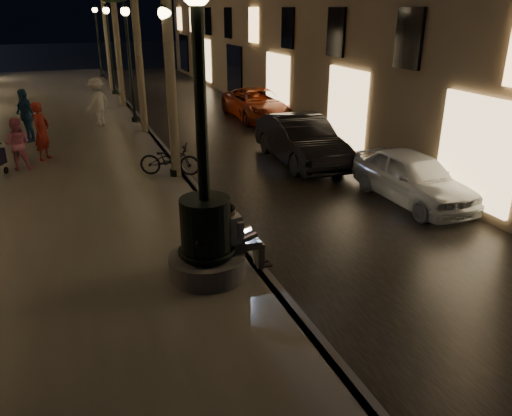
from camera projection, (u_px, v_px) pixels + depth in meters
name	position (u px, v px, depth m)	size (l,w,h in m)	color
ground	(146.00, 131.00, 20.87)	(120.00, 120.00, 0.00)	black
cobble_lane	(215.00, 125.00, 21.86)	(6.00, 45.00, 0.02)	black
promenade	(43.00, 136.00, 19.51)	(8.00, 45.00, 0.20)	#68635C
curb_strip	(146.00, 128.00, 20.83)	(0.25, 45.00, 0.20)	#59595B
fountain_lamppost	(206.00, 225.00, 8.82)	(1.40, 1.40, 5.21)	#59595B
seated_man_laptop	(239.00, 235.00, 9.14)	(0.97, 0.33, 1.35)	tan
lamp_curb_a	(168.00, 69.00, 13.50)	(0.36, 0.36, 4.81)	black
lamp_curb_b	(128.00, 48.00, 20.43)	(0.36, 0.36, 4.81)	black
lamp_curb_c	(109.00, 38.00, 27.37)	(0.36, 0.36, 4.81)	black
lamp_curb_d	(97.00, 32.00, 34.30)	(0.36, 0.36, 4.81)	black
car_front	(413.00, 177.00, 13.01)	(1.58, 3.92, 1.34)	#B4B8BC
car_second	(301.00, 140.00, 16.26)	(1.62, 4.64, 1.53)	black
car_third	(258.00, 104.00, 22.76)	(2.26, 4.90, 1.36)	maroon
pedestrian_red	(42.00, 131.00, 15.86)	(0.67, 0.44, 1.85)	#B62F24
pedestrian_pink	(17.00, 144.00, 14.92)	(0.77, 0.60, 1.57)	pink
pedestrian_white	(97.00, 102.00, 20.50)	(1.26, 0.72, 1.95)	silver
pedestrian_blue	(26.00, 115.00, 18.05)	(1.12, 0.47, 1.91)	navy
bicycle	(170.00, 159.00, 14.53)	(0.62, 1.78, 0.93)	black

